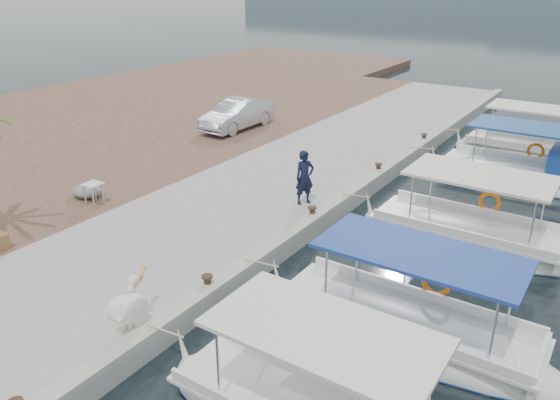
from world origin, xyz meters
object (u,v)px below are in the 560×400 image
(pelican, at_px, (128,307))
(parked_car, at_px, (237,114))
(fishing_caique_d, at_px, (521,178))
(fishing_caique_c, at_px, (466,239))
(fisherman, at_px, (305,178))
(fishing_caique_b, at_px, (404,333))
(fishing_caique_e, at_px, (523,153))

(pelican, distance_m, parked_car, 16.31)
(fishing_caique_d, relative_size, parked_car, 1.66)
(fishing_caique_c, distance_m, fisherman, 5.33)
(pelican, bearing_deg, parked_car, 119.65)
(fishing_caique_b, relative_size, fishing_caique_d, 1.01)
(fishing_caique_e, distance_m, pelican, 19.44)
(fishing_caique_b, height_order, fishing_caique_c, same)
(fishing_caique_c, xyz_separation_m, pelican, (-4.56, -9.08, 0.95))
(pelican, xyz_separation_m, parked_car, (-8.07, 14.17, 0.13))
(fishing_caique_b, bearing_deg, pelican, -142.79)
(fishing_caique_c, xyz_separation_m, fishing_caique_e, (-0.33, 9.87, 0.00))
(fisherman, bearing_deg, fishing_caique_d, -3.58)
(fishing_caique_c, height_order, pelican, fishing_caique_c)
(fishing_caique_b, distance_m, fishing_caique_d, 11.83)
(fisherman, bearing_deg, parked_car, 82.76)
(fishing_caique_d, bearing_deg, pelican, -107.45)
(fishing_caique_b, xyz_separation_m, parked_car, (-12.83, 10.56, 1.08))
(fishing_caique_b, height_order, fishing_caique_d, same)
(parked_car, bearing_deg, fishing_caique_c, -21.11)
(pelican, bearing_deg, fishing_caique_c, 63.31)
(fishing_caique_d, bearing_deg, parked_car, -174.39)
(fishing_caique_b, bearing_deg, fishing_caique_e, 91.97)
(pelican, bearing_deg, fisherman, 93.55)
(fishing_caique_b, relative_size, fishing_caique_e, 1.17)
(fishing_caique_e, relative_size, fisherman, 3.36)
(pelican, distance_m, fisherman, 8.00)
(fishing_caique_d, distance_m, pelican, 16.21)
(parked_car, bearing_deg, fishing_caique_e, 22.04)
(fishing_caique_b, bearing_deg, parked_car, 140.56)
(fishing_caique_c, xyz_separation_m, fisherman, (-5.06, -1.10, 1.28))
(fishing_caique_b, distance_m, fishing_caique_c, 5.47)
(fishing_caique_b, distance_m, fishing_caique_e, 15.34)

